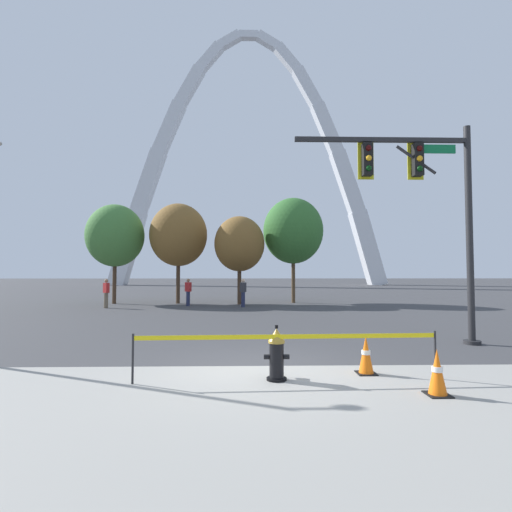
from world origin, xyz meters
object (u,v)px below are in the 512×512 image
object	(u,v)px
fire_hydrant	(277,354)
traffic_cone_by_hydrant	(366,355)
pedestrian_walking_right	(243,293)
monument_arch	(249,172)
pedestrian_walking_left	(188,292)
pedestrian_standing_center	(106,293)
traffic_cone_mid_sidewalk	(437,373)
traffic_signal_gantry	(428,195)

from	to	relation	value
fire_hydrant	traffic_cone_by_hydrant	size ratio (longest dim) A/B	1.36
traffic_cone_by_hydrant	pedestrian_walking_right	world-z (taller)	pedestrian_walking_right
monument_arch	fire_hydrant	bearing A→B (deg)	-89.64
monument_arch	pedestrian_walking_left	world-z (taller)	monument_arch
pedestrian_standing_center	pedestrian_walking_right	size ratio (longest dim) A/B	1.00
monument_arch	pedestrian_walking_left	bearing A→B (deg)	-95.55
traffic_cone_mid_sidewalk	pedestrian_standing_center	distance (m)	18.46
pedestrian_walking_right	traffic_cone_by_hydrant	bearing A→B (deg)	-79.99
monument_arch	pedestrian_walking_right	bearing A→B (deg)	-90.64
pedestrian_walking_right	traffic_cone_mid_sidewalk	bearing A→B (deg)	-78.20
monument_arch	pedestrian_walking_left	distance (m)	41.40
fire_hydrant	traffic_signal_gantry	xyz separation A→B (m)	(4.43, 3.33, 3.60)
pedestrian_walking_left	pedestrian_standing_center	size ratio (longest dim) A/B	1.00
pedestrian_standing_center	fire_hydrant	bearing A→B (deg)	-59.65
fire_hydrant	monument_arch	world-z (taller)	monument_arch
pedestrian_standing_center	pedestrian_walking_right	xyz separation A→B (m)	(7.50, 0.44, 0.00)
fire_hydrant	pedestrian_walking_left	size ratio (longest dim) A/B	0.62
pedestrian_walking_left	pedestrian_standing_center	world-z (taller)	same
traffic_signal_gantry	fire_hydrant	bearing A→B (deg)	-143.10
pedestrian_walking_left	traffic_cone_by_hydrant	bearing A→B (deg)	-69.09
pedestrian_walking_left	pedestrian_standing_center	distance (m)	4.46
monument_arch	traffic_cone_mid_sidewalk	bearing A→B (deg)	-87.01
traffic_signal_gantry	pedestrian_standing_center	xyz separation A→B (m)	(-12.69, 10.78, -3.25)
traffic_signal_gantry	pedestrian_walking_left	bearing A→B (deg)	124.98
traffic_signal_gantry	traffic_cone_by_hydrant	bearing A→B (deg)	-132.32
pedestrian_walking_left	fire_hydrant	bearing A→B (deg)	-75.48
traffic_signal_gantry	traffic_cone_mid_sidewalk	bearing A→B (deg)	-114.83
traffic_cone_by_hydrant	pedestrian_walking_left	world-z (taller)	pedestrian_walking_left
monument_arch	pedestrian_standing_center	xyz separation A→B (m)	(-7.93, -38.71, -17.20)
monument_arch	pedestrian_standing_center	bearing A→B (deg)	-101.57
traffic_signal_gantry	pedestrian_walking_left	size ratio (longest dim) A/B	3.77
traffic_signal_gantry	pedestrian_standing_center	distance (m)	16.96
traffic_cone_by_hydrant	traffic_cone_mid_sidewalk	size ratio (longest dim) A/B	1.00
traffic_cone_mid_sidewalk	pedestrian_walking_left	xyz separation A→B (m)	(-6.44, 16.24, 0.46)
fire_hydrant	traffic_cone_by_hydrant	bearing A→B (deg)	12.12
fire_hydrant	pedestrian_walking_left	world-z (taller)	pedestrian_walking_left
traffic_cone_by_hydrant	pedestrian_walking_left	size ratio (longest dim) A/B	0.46
monument_arch	traffic_cone_by_hydrant	bearing A→B (deg)	-87.74
fire_hydrant	monument_arch	bearing A→B (deg)	90.36
traffic_cone_by_hydrant	monument_arch	bearing A→B (deg)	92.26
traffic_cone_by_hydrant	fire_hydrant	bearing A→B (deg)	-167.88
pedestrian_standing_center	pedestrian_walking_left	bearing A→B (deg)	15.97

